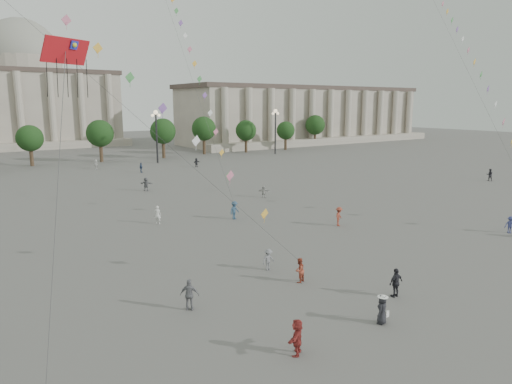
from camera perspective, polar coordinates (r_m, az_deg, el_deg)
ground at (r=29.87m, az=13.80°, el=-12.88°), size 360.00×360.00×0.00m
hall_east at (r=147.23m, az=6.30°, el=9.57°), size 84.00×26.22×17.20m
hall_central at (r=148.64m, az=-26.84°, el=10.73°), size 48.30×34.30×35.50m
tree_row at (r=98.38m, az=-22.27°, el=6.37°), size 137.12×5.12×8.00m
lamp_post_mid_east at (r=95.03m, az=-12.36°, el=7.98°), size 2.00×0.90×10.65m
lamp_post_far_east at (r=109.87m, az=2.44°, el=8.60°), size 2.00×0.90×10.65m
person_crowd_0 at (r=82.74m, az=-14.18°, el=2.98°), size 1.03×1.02×1.75m
person_crowd_4 at (r=89.51m, az=-19.35°, el=3.28°), size 1.25×1.68×1.76m
person_crowd_6 at (r=33.46m, az=1.56°, el=-8.44°), size 1.07×0.65×1.60m
person_crowd_7 at (r=58.85m, az=0.96°, el=0.06°), size 1.41×1.24×1.54m
person_crowd_8 at (r=45.90m, az=10.34°, el=-3.02°), size 1.42×1.23×1.91m
person_crowd_9 at (r=88.01m, az=-7.45°, el=3.68°), size 1.68×0.97×1.72m
person_crowd_12 at (r=65.06m, az=-13.59°, el=0.97°), size 1.65×1.63×1.90m
person_crowd_13 at (r=46.99m, az=-12.20°, el=-2.80°), size 0.80×0.79×1.87m
person_crowd_14 at (r=48.85m, az=29.19°, el=-3.60°), size 1.19×1.10×1.61m
person_crowd_15 at (r=80.45m, az=27.17°, el=1.93°), size 1.14×1.17×1.90m
tourist_1 at (r=30.33m, az=17.09°, el=-10.78°), size 1.11×0.49×1.87m
tourist_2 at (r=23.07m, az=5.16°, el=-17.61°), size 1.66×1.45×1.81m
tourist_3 at (r=27.59m, az=-8.30°, el=-12.59°), size 1.16×1.05×1.90m
kite_flyer_0 at (r=31.42m, az=5.44°, el=-9.71°), size 0.99×0.88×1.70m
kite_flyer_1 at (r=47.79m, az=-2.71°, el=-2.29°), size 1.40×1.06×1.92m
hat_person at (r=26.73m, az=15.51°, el=-13.87°), size 0.95×0.81×1.69m
dragon_kite at (r=21.22m, az=-22.60°, el=13.89°), size 2.83×5.11×15.60m
kite_train_east at (r=73.69m, az=23.04°, el=19.09°), size 32.45×41.12×66.77m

